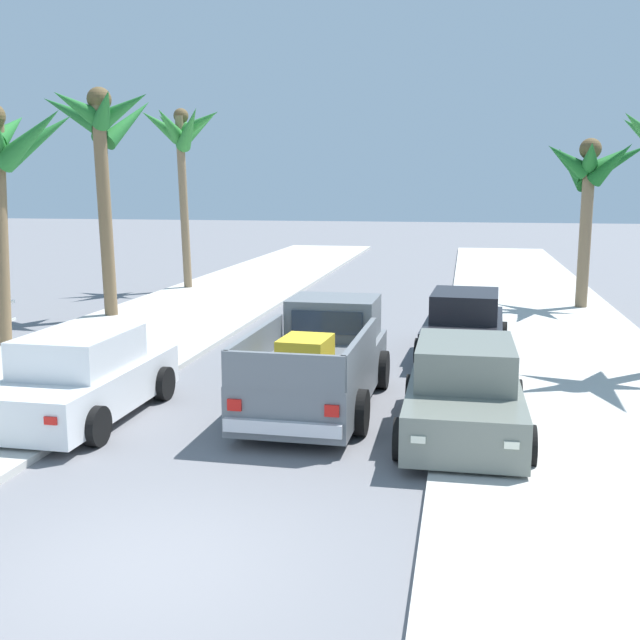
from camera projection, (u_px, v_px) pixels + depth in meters
ground_plane at (147, 564)px, 8.00m from camera, size 160.00×160.00×0.00m
sidewalk_left at (142, 331)px, 20.61m from camera, size 5.21×60.00×0.12m
sidewalk_right at (552, 347)px, 18.57m from camera, size 5.21×60.00×0.12m
curb_left at (183, 333)px, 20.39m from camera, size 0.16×60.00×0.10m
curb_right at (502, 345)px, 18.80m from camera, size 0.16×60.00×0.10m
pickup_truck at (320, 362)px, 13.78m from camera, size 2.26×5.23×1.80m
car_left_near at (83, 378)px, 12.93m from camera, size 2.06×4.27×1.54m
car_right_near at (464, 326)px, 17.75m from camera, size 2.16×4.32×1.54m
car_left_mid at (464, 392)px, 12.05m from camera, size 2.05×4.27×1.54m
palm_tree_left_fore at (102, 133)px, 21.99m from camera, size 3.77×3.37×6.84m
palm_tree_left_back at (183, 136)px, 27.89m from camera, size 3.21×3.51×6.94m
palm_tree_right_back at (591, 170)px, 23.68m from camera, size 3.41×3.90×5.51m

